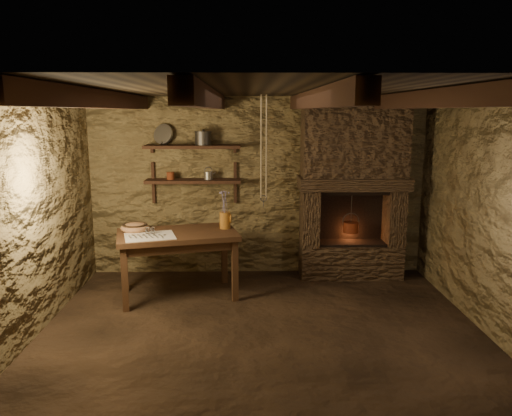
{
  "coord_description": "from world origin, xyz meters",
  "views": [
    {
      "loc": [
        -0.16,
        -4.69,
        2.2
      ],
      "look_at": [
        -0.04,
        0.9,
        1.12
      ],
      "focal_mm": 35.0,
      "sensor_mm": 36.0,
      "label": 1
    }
  ],
  "objects_px": {
    "iron_stockpot": "(203,139)",
    "work_table": "(178,262)",
    "red_pot": "(351,227)",
    "stoneware_jug": "(225,212)",
    "wooden_bowl": "(135,228)"
  },
  "relations": [
    {
      "from": "work_table",
      "to": "stoneware_jug",
      "type": "height_order",
      "value": "stoneware_jug"
    },
    {
      "from": "work_table",
      "to": "red_pot",
      "type": "distance_m",
      "value": 2.32
    },
    {
      "from": "wooden_bowl",
      "to": "iron_stockpot",
      "type": "distance_m",
      "value": 1.46
    },
    {
      "from": "stoneware_jug",
      "to": "work_table",
      "type": "bearing_deg",
      "value": -178.3
    },
    {
      "from": "work_table",
      "to": "wooden_bowl",
      "type": "bearing_deg",
      "value": 158.95
    },
    {
      "from": "iron_stockpot",
      "to": "work_table",
      "type": "bearing_deg",
      "value": -108.89
    },
    {
      "from": "work_table",
      "to": "red_pot",
      "type": "bearing_deg",
      "value": 3.08
    },
    {
      "from": "work_table",
      "to": "iron_stockpot",
      "type": "relative_size",
      "value": 7.19
    },
    {
      "from": "stoneware_jug",
      "to": "iron_stockpot",
      "type": "distance_m",
      "value": 1.08
    },
    {
      "from": "iron_stockpot",
      "to": "red_pot",
      "type": "relative_size",
      "value": 0.4
    },
    {
      "from": "work_table",
      "to": "stoneware_jug",
      "type": "relative_size",
      "value": 3.29
    },
    {
      "from": "stoneware_jug",
      "to": "iron_stockpot",
      "type": "height_order",
      "value": "iron_stockpot"
    },
    {
      "from": "work_table",
      "to": "iron_stockpot",
      "type": "distance_m",
      "value": 1.64
    },
    {
      "from": "work_table",
      "to": "stoneware_jug",
      "type": "bearing_deg",
      "value": 5.37
    },
    {
      "from": "iron_stockpot",
      "to": "stoneware_jug",
      "type": "bearing_deg",
      "value": -62.77
    }
  ]
}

